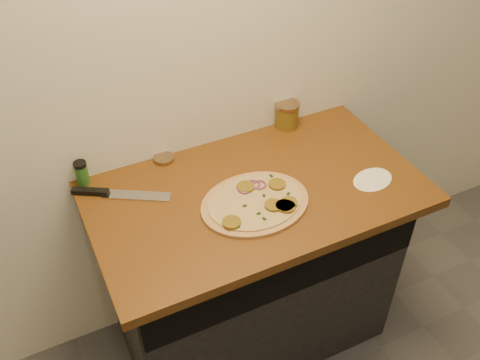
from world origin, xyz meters
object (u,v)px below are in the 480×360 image
salsa_jar (287,115)px  spice_shaker (82,173)px  pizza (256,202)px  chefs_knife (112,193)px

salsa_jar → spice_shaker: (-0.85, 0.00, -0.01)m
pizza → chefs_knife: pizza is taller
pizza → chefs_knife: 0.51m
pizza → chefs_knife: size_ratio=1.26×
chefs_knife → spice_shaker: spice_shaker is taller
pizza → chefs_knife: (-0.44, 0.27, -0.00)m
pizza → salsa_jar: (0.33, 0.38, 0.05)m
chefs_knife → spice_shaker: 0.14m
chefs_knife → salsa_jar: (0.77, 0.11, 0.05)m
pizza → salsa_jar: bearing=48.5°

